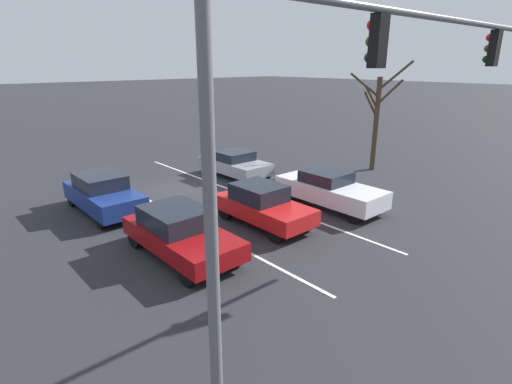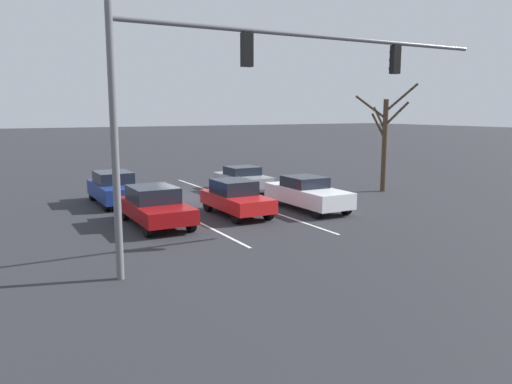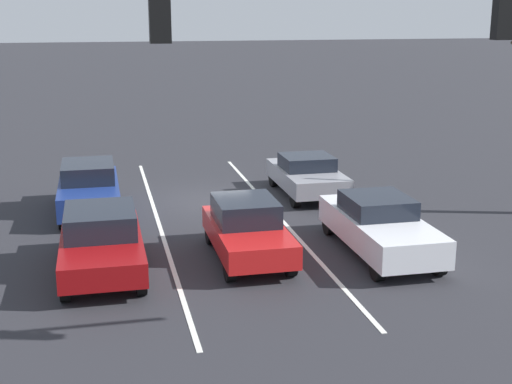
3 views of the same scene
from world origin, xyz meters
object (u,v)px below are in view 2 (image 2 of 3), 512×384
Objects in this scene: car_maroon_rightlane_front at (155,206)px; car_navy_rightlane_second at (114,188)px; bare_tree_near at (385,137)px; car_gray_leftlane_second at (243,178)px; car_red_midlane_front at (236,198)px; traffic_signal_gantry at (251,80)px; car_white_leftlane_front at (307,193)px.

car_navy_rightlane_second is at bearing -86.77° from car_maroon_rightlane_front.
bare_tree_near is (-14.14, 3.37, 2.26)m from car_navy_rightlane_second.
car_maroon_rightlane_front reaches higher than car_gray_leftlane_second.
car_red_midlane_front is 7.89m from traffic_signal_gantry.
car_navy_rightlane_second is (3.96, -5.24, 0.02)m from car_red_midlane_front.
car_navy_rightlane_second is at bearing -37.14° from car_white_leftlane_front.
car_navy_rightlane_second is at bearing 4.48° from car_gray_leftlane_second.
car_white_leftlane_front is at bearing 142.86° from car_navy_rightlane_second.
traffic_signal_gantry is at bearing 63.73° from car_gray_leftlane_second.
car_white_leftlane_front is 1.17× the size of car_gray_leftlane_second.
traffic_signal_gantry reaches higher than car_navy_rightlane_second.
traffic_signal_gantry reaches higher than car_white_leftlane_front.
car_maroon_rightlane_front is at bearing 2.74° from car_red_midlane_front.
bare_tree_near is at bearing -161.62° from car_white_leftlane_front.
car_navy_rightlane_second is (0.30, -5.41, -0.00)m from car_maroon_rightlane_front.
car_white_leftlane_front is 9.29m from car_navy_rightlane_second.
car_gray_leftlane_second is at bearing -88.98° from car_white_leftlane_front.
bare_tree_near is at bearing 150.03° from car_gray_leftlane_second.
car_red_midlane_front reaches higher than car_gray_leftlane_second.
car_white_leftlane_front is at bearing 91.02° from car_gray_leftlane_second.
car_maroon_rightlane_front reaches higher than car_white_leftlane_front.
traffic_signal_gantry is (-1.19, 5.76, 4.56)m from car_maroon_rightlane_front.
car_navy_rightlane_second is 14.71m from bare_tree_near.
car_gray_leftlane_second is (-3.34, -5.81, -0.06)m from car_red_midlane_front.
car_maroon_rightlane_front is at bearing 93.23° from car_navy_rightlane_second.
car_gray_leftlane_second is at bearing -175.52° from car_navy_rightlane_second.
traffic_signal_gantry is (5.91, 5.56, 4.60)m from car_white_leftlane_front.
car_gray_leftlane_second is 0.94× the size of car_navy_rightlane_second.
car_gray_leftlane_second is 0.68× the size of bare_tree_near.
bare_tree_near is (-12.64, -7.80, -2.30)m from traffic_signal_gantry.
bare_tree_near reaches higher than car_maroon_rightlane_front.
car_red_midlane_front is 0.67× the size of bare_tree_near.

